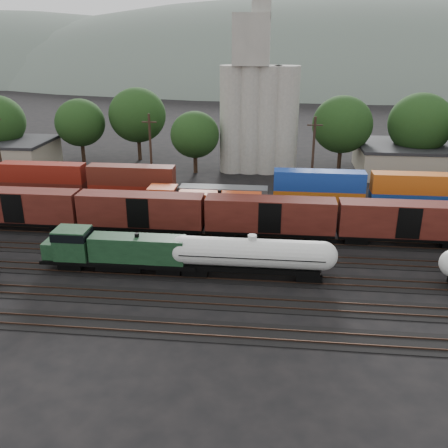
# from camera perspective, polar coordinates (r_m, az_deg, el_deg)

# --- Properties ---
(ground) EXTENTS (600.00, 600.00, 0.00)m
(ground) POSITION_cam_1_polar(r_m,az_deg,el_deg) (55.37, -1.45, -3.59)
(ground) COLOR black
(tracks) EXTENTS (180.00, 33.20, 0.20)m
(tracks) POSITION_cam_1_polar(r_m,az_deg,el_deg) (55.35, -1.45, -3.55)
(tracks) COLOR black
(tracks) RESTS_ON ground
(green_locomotive) EXTENTS (16.07, 2.84, 4.25)m
(green_locomotive) POSITION_cam_1_polar(r_m,az_deg,el_deg) (52.05, -12.80, -2.87)
(green_locomotive) COLOR black
(green_locomotive) RESTS_ON ground
(tank_car_a) EXTENTS (16.69, 2.99, 4.37)m
(tank_car_a) POSITION_cam_1_polar(r_m,az_deg,el_deg) (49.36, 3.21, -3.50)
(tank_car_a) COLOR silver
(tank_car_a) RESTS_ON ground
(orange_locomotive) EXTENTS (17.53, 2.92, 4.38)m
(orange_locomotive) POSITION_cam_1_polar(r_m,az_deg,el_deg) (64.09, -3.15, 2.30)
(orange_locomotive) COLOR black
(orange_locomotive) RESTS_ON ground
(boxcar_string) EXTENTS (138.20, 2.90, 4.20)m
(boxcar_string) POSITION_cam_1_polar(r_m,az_deg,el_deg) (60.52, -9.47, 1.50)
(boxcar_string) COLOR black
(boxcar_string) RESTS_ON ground
(container_wall) EXTENTS (163.08, 2.60, 5.80)m
(container_wall) POSITION_cam_1_polar(r_m,az_deg,el_deg) (71.11, -11.21, 4.03)
(container_wall) COLOR black
(container_wall) RESTS_ON ground
(grain_silo) EXTENTS (13.40, 5.00, 29.00)m
(grain_silo) POSITION_cam_1_polar(r_m,az_deg,el_deg) (86.73, 3.89, 13.19)
(grain_silo) COLOR #A29F94
(grain_silo) RESTS_ON ground
(industrial_sheds) EXTENTS (119.38, 17.26, 5.10)m
(industrial_sheds) POSITION_cam_1_polar(r_m,az_deg,el_deg) (87.55, 5.93, 7.40)
(industrial_sheds) COLOR #9E937F
(industrial_sheds) RESTS_ON ground
(tree_band) EXTENTS (166.34, 22.09, 14.26)m
(tree_band) POSITION_cam_1_polar(r_m,az_deg,el_deg) (88.26, 1.30, 11.34)
(tree_band) COLOR black
(tree_band) RESTS_ON ground
(utility_poles) EXTENTS (122.20, 0.36, 12.00)m
(utility_poles) POSITION_cam_1_polar(r_m,az_deg,el_deg) (74.12, 0.75, 7.91)
(utility_poles) COLOR black
(utility_poles) RESTS_ON ground
(distant_hills) EXTENTS (860.00, 286.00, 130.00)m
(distant_hills) POSITION_cam_1_polar(r_m,az_deg,el_deg) (313.38, 9.48, 12.81)
(distant_hills) COLOR #59665B
(distant_hills) RESTS_ON ground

